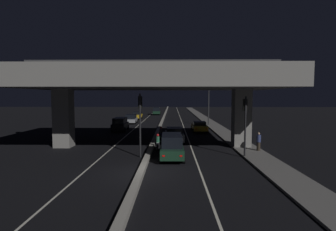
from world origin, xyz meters
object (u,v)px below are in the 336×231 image
at_px(car_taxi_yellow_third, 199,126).
at_px(car_silver_second_oncoming, 131,119).
at_px(street_lamp, 207,100).
at_px(car_taxi_yellow_third_oncoming, 137,115).
at_px(traffic_light_right_of_median, 245,116).
at_px(motorcycle_blue_filtering_mid, 161,134).
at_px(traffic_light_left_of_median, 140,114).
at_px(car_black_lead_oncoming, 120,124).
at_px(car_silver_second, 174,135).
at_px(pedestrian_on_sidewalk, 259,142).
at_px(car_dark_green_lead, 172,146).
at_px(car_dark_green_fourth_oncoming, 157,111).
at_px(motorcycle_white_filtering_near, 158,143).

relative_size(car_taxi_yellow_third, car_silver_second_oncoming, 1.03).
height_order(street_lamp, car_taxi_yellow_third_oncoming, street_lamp).
bearing_deg(traffic_light_right_of_median, motorcycle_blue_filtering_mid, 129.10).
height_order(car_silver_second_oncoming, motorcycle_blue_filtering_mid, car_silver_second_oncoming).
height_order(traffic_light_left_of_median, car_black_lead_oncoming, traffic_light_left_of_median).
relative_size(car_taxi_yellow_third, motorcycle_blue_filtering_mid, 2.43).
bearing_deg(traffic_light_right_of_median, car_taxi_yellow_third, 97.77).
bearing_deg(car_taxi_yellow_third_oncoming, traffic_light_right_of_median, 21.55).
bearing_deg(car_black_lead_oncoming, car_taxi_yellow_third, 86.72).
xyz_separation_m(car_silver_second, pedestrian_on_sidewalk, (7.23, -4.83, 0.14)).
bearing_deg(car_silver_second, car_dark_green_lead, 175.39).
relative_size(street_lamp, car_dark_green_fourth_oncoming, 1.74).
bearing_deg(car_dark_green_lead, pedestrian_on_sidewalk, -72.55).
height_order(car_taxi_yellow_third_oncoming, motorcycle_blue_filtering_mid, car_taxi_yellow_third_oncoming).
xyz_separation_m(traffic_light_left_of_median, car_silver_second_oncoming, (-4.79, 25.69, -2.60)).
relative_size(car_silver_second, motorcycle_blue_filtering_mid, 2.16).
height_order(car_black_lead_oncoming, car_taxi_yellow_third_oncoming, car_black_lead_oncoming).
xyz_separation_m(car_taxi_yellow_third_oncoming, motorcycle_blue_filtering_mid, (6.19, -25.92, -0.16)).
relative_size(traffic_light_left_of_median, car_silver_second_oncoming, 1.11).
bearing_deg(pedestrian_on_sidewalk, car_silver_second, 146.28).
xyz_separation_m(street_lamp, motorcycle_white_filtering_near, (-6.99, -19.49, -3.62)).
xyz_separation_m(car_silver_second_oncoming, pedestrian_on_sidewalk, (14.76, -23.75, 0.10)).
relative_size(traffic_light_right_of_median, car_silver_second_oncoming, 1.06).
relative_size(car_silver_second, pedestrian_on_sidewalk, 2.63).
xyz_separation_m(street_lamp, car_silver_second_oncoming, (-12.99, 3.22, -3.40)).
bearing_deg(street_lamp, car_silver_second, -109.20).
xyz_separation_m(car_dark_green_lead, pedestrian_on_sidewalk, (7.47, 2.46, -0.07)).
height_order(traffic_light_right_of_median, car_dark_green_fourth_oncoming, traffic_light_right_of_median).
distance_m(traffic_light_left_of_median, street_lamp, 23.94).
distance_m(street_lamp, car_black_lead_oncoming, 15.04).
height_order(car_black_lead_oncoming, pedestrian_on_sidewalk, car_black_lead_oncoming).
bearing_deg(motorcycle_blue_filtering_mid, car_silver_second, -140.47).
bearing_deg(car_silver_second, traffic_light_right_of_median, -143.73).
bearing_deg(car_dark_green_lead, car_taxi_yellow_third_oncoming, 11.20).
bearing_deg(car_taxi_yellow_third, car_dark_green_fourth_oncoming, 13.08).
distance_m(car_dark_green_lead, car_silver_second, 7.30).
distance_m(street_lamp, car_taxi_yellow_third, 8.60).
distance_m(car_silver_second, car_dark_green_fourth_oncoming, 40.39).
distance_m(car_black_lead_oncoming, car_taxi_yellow_third_oncoming, 19.02).
distance_m(traffic_light_left_of_median, car_silver_second_oncoming, 26.27).
relative_size(traffic_light_left_of_median, car_black_lead_oncoming, 1.16).
xyz_separation_m(traffic_light_left_of_median, car_dark_green_lead, (2.50, -0.52, -2.44)).
bearing_deg(car_silver_second_oncoming, car_dark_green_fourth_oncoming, 169.63).
height_order(car_taxi_yellow_third, car_dark_green_fourth_oncoming, car_dark_green_fourth_oncoming).
distance_m(traffic_light_right_of_median, car_black_lead_oncoming, 20.28).
relative_size(car_dark_green_lead, car_silver_second_oncoming, 0.95).
xyz_separation_m(car_black_lead_oncoming, car_taxi_yellow_third_oncoming, (-0.24, 19.02, -0.22)).
bearing_deg(traffic_light_right_of_median, traffic_light_left_of_median, -179.98).
xyz_separation_m(car_dark_green_fourth_oncoming, pedestrian_on_sidewalk, (11.51, -44.99, -0.08)).
bearing_deg(pedestrian_on_sidewalk, car_taxi_yellow_third_oncoming, 114.61).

